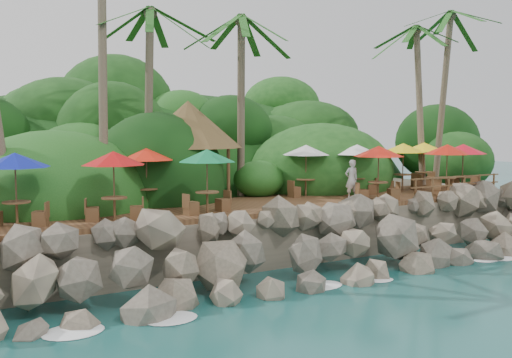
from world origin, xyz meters
TOP-DOWN VIEW (x-y plane):
  - ground at (0.00, 0.00)m, footprint 140.00×140.00m
  - land_base at (0.00, 16.00)m, footprint 32.00×25.20m
  - jungle_hill at (0.00, 23.50)m, footprint 44.80×28.00m
  - seawall at (0.00, 2.00)m, footprint 29.00×4.00m
  - terrace at (0.00, 6.00)m, footprint 26.00×5.00m
  - jungle_foliage at (0.00, 15.00)m, footprint 44.00×16.00m
  - foam_line at (0.00, 0.30)m, footprint 25.20×0.80m
  - palapa at (-1.79, 9.29)m, footprint 5.06×5.06m
  - dining_clusters at (1.84, 5.78)m, footprint 25.91×5.51m
  - railing at (9.96, 3.65)m, footprint 6.10×0.10m
  - waiter at (4.73, 5.26)m, footprint 0.73×0.52m

SIDE VIEW (x-z plane):
  - ground at x=0.00m, z-range 0.00..0.00m
  - jungle_hill at x=0.00m, z-range -7.70..7.70m
  - jungle_foliage at x=0.00m, z-range -6.00..6.00m
  - foam_line at x=0.00m, z-range 0.00..0.06m
  - land_base at x=0.00m, z-range 0.00..2.10m
  - seawall at x=0.00m, z-range 0.00..2.30m
  - terrace at x=0.00m, z-range 2.10..2.30m
  - railing at x=9.96m, z-range 2.41..3.41m
  - waiter at x=4.73m, z-range 2.30..4.16m
  - dining_clusters at x=1.84m, z-range 3.13..5.64m
  - palapa at x=-1.79m, z-range 3.49..8.09m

